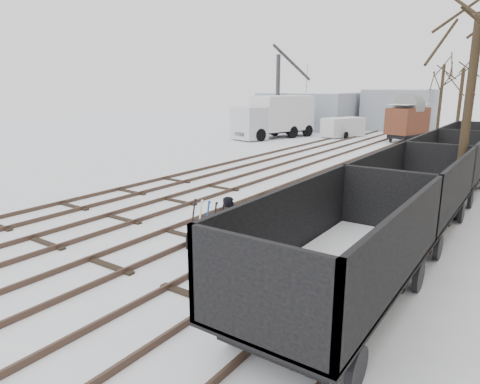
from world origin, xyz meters
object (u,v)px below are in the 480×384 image
object	(u,v)px
ground_frame	(208,242)
worker	(230,227)
box_van_wagon	(408,120)
panel_van	(343,127)
lorry	(275,116)
crane	(278,109)
freight_wagon_a	(338,269)

from	to	relation	value
ground_frame	worker	world-z (taller)	worker
box_van_wagon	panel_van	world-z (taller)	box_van_wagon
worker	lorry	size ratio (longest dim) A/B	0.19
worker	box_van_wagon	xyz separation A→B (m)	(-2.77, 30.15, 1.03)
crane	lorry	bearing A→B (deg)	-38.78
worker	crane	world-z (taller)	crane
panel_van	crane	distance (m)	8.32
lorry	box_van_wagon	bearing A→B (deg)	37.32
worker	box_van_wagon	size ratio (longest dim) A/B	0.37
box_van_wagon	lorry	size ratio (longest dim) A/B	0.52
box_van_wagon	panel_van	bearing A→B (deg)	-167.61
lorry	panel_van	distance (m)	6.73
ground_frame	box_van_wagon	distance (m)	30.36
worker	ground_frame	bearing A→B (deg)	84.95
box_van_wagon	freight_wagon_a	bearing A→B (deg)	-65.18
worker	lorry	xyz separation A→B (m)	(-13.78, 25.98, 1.14)
ground_frame	lorry	xyz separation A→B (m)	(-13.03, 26.08, 1.73)
box_van_wagon	panel_van	size ratio (longest dim) A/B	1.02
box_van_wagon	lorry	xyz separation A→B (m)	(-11.01, -4.18, 0.11)
freight_wagon_a	crane	distance (m)	38.92
freight_wagon_a	worker	bearing A→B (deg)	160.83
panel_van	box_van_wagon	bearing A→B (deg)	22.48
crane	ground_frame	bearing A→B (deg)	-39.02
box_van_wagon	ground_frame	bearing A→B (deg)	-73.07
lorry	crane	world-z (taller)	crane
worker	crane	distance (m)	35.94
worker	panel_van	size ratio (longest dim) A/B	0.38
freight_wagon_a	box_van_wagon	distance (m)	32.14
ground_frame	lorry	size ratio (longest dim) A/B	0.17
crane	box_van_wagon	bearing A→B (deg)	17.74
ground_frame	crane	distance (m)	35.71
ground_frame	lorry	bearing A→B (deg)	111.96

